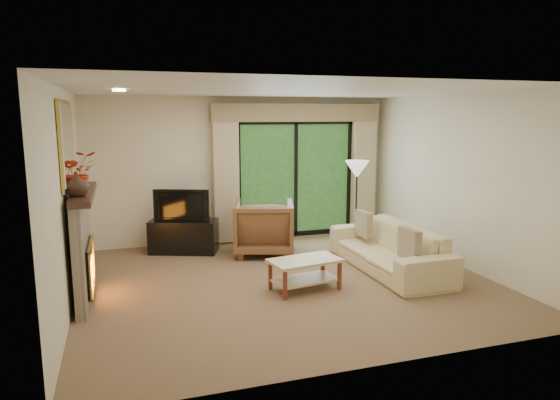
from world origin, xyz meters
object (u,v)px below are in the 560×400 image
object	(u,v)px
media_console	(184,236)
armchair	(264,227)
coffee_table	(305,274)
sofa	(389,248)

from	to	relation	value
media_console	armchair	bearing A→B (deg)	-0.89
media_console	coffee_table	bearing A→B (deg)	-40.44
armchair	coffee_table	size ratio (longest dim) A/B	1.06
media_console	coffee_table	size ratio (longest dim) A/B	1.19
armchair	coffee_table	bearing A→B (deg)	107.78
sofa	coffee_table	bearing A→B (deg)	-74.34
armchair	sofa	distance (m)	2.09
armchair	coffee_table	xyz separation A→B (m)	(0.03, -1.84, -0.24)
media_console	coffee_table	xyz separation A→B (m)	(1.29, -2.34, -0.07)
armchair	sofa	size ratio (longest dim) A/B	0.43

